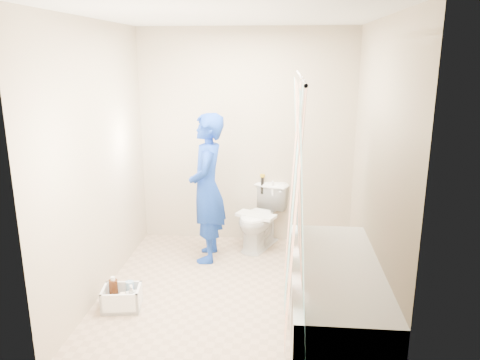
# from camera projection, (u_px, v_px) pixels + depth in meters

# --- Properties ---
(floor) EXTENTS (2.60, 2.60, 0.00)m
(floor) POSITION_uv_depth(u_px,v_px,m) (235.00, 291.00, 4.30)
(floor) COLOR tan
(floor) RESTS_ON ground
(ceiling) EXTENTS (2.40, 2.60, 0.02)m
(ceiling) POSITION_uv_depth(u_px,v_px,m) (234.00, 16.00, 3.67)
(ceiling) COLOR white
(ceiling) RESTS_ON wall_back
(wall_back) EXTENTS (2.40, 0.02, 2.40)m
(wall_back) POSITION_uv_depth(u_px,v_px,m) (246.00, 138.00, 5.23)
(wall_back) COLOR tan
(wall_back) RESTS_ON ground
(wall_front) EXTENTS (2.40, 0.02, 2.40)m
(wall_front) POSITION_uv_depth(u_px,v_px,m) (211.00, 215.00, 2.73)
(wall_front) COLOR tan
(wall_front) RESTS_ON ground
(wall_left) EXTENTS (0.02, 2.60, 2.40)m
(wall_left) POSITION_uv_depth(u_px,v_px,m) (98.00, 162.00, 4.09)
(wall_left) COLOR tan
(wall_left) RESTS_ON ground
(wall_right) EXTENTS (0.02, 2.60, 2.40)m
(wall_right) POSITION_uv_depth(u_px,v_px,m) (378.00, 167.00, 3.88)
(wall_right) COLOR tan
(wall_right) RESTS_ON ground
(bathtub) EXTENTS (0.70, 1.75, 0.50)m
(bathtub) POSITION_uv_depth(u_px,v_px,m) (334.00, 292.00, 3.74)
(bathtub) COLOR silver
(bathtub) RESTS_ON ground
(curtain_rod) EXTENTS (0.02, 1.90, 0.02)m
(curtain_rod) POSITION_uv_depth(u_px,v_px,m) (300.00, 77.00, 3.33)
(curtain_rod) COLOR silver
(curtain_rod) RESTS_ON wall_back
(shower_curtain) EXTENTS (0.06, 1.75, 1.80)m
(shower_curtain) POSITION_uv_depth(u_px,v_px,m) (296.00, 201.00, 3.58)
(shower_curtain) COLOR white
(shower_curtain) RESTS_ON curtain_rod
(toilet) EXTENTS (0.63, 0.78, 0.70)m
(toilet) POSITION_uv_depth(u_px,v_px,m) (261.00, 218.00, 5.21)
(toilet) COLOR silver
(toilet) RESTS_ON ground
(tank_lid) EXTENTS (0.47, 0.34, 0.03)m
(tank_lid) POSITION_uv_depth(u_px,v_px,m) (256.00, 215.00, 5.10)
(tank_lid) COLOR white
(tank_lid) RESTS_ON toilet
(tank_internals) EXTENTS (0.16, 0.09, 0.23)m
(tank_internals) POSITION_uv_depth(u_px,v_px,m) (265.00, 184.00, 5.29)
(tank_internals) COLOR black
(tank_internals) RESTS_ON toilet
(plumber) EXTENTS (0.40, 0.58, 1.55)m
(plumber) POSITION_uv_depth(u_px,v_px,m) (207.00, 188.00, 4.81)
(plumber) COLOR #0F3099
(plumber) RESTS_ON ground
(cleaning_caddy) EXTENTS (0.35, 0.30, 0.24)m
(cleaning_caddy) POSITION_uv_depth(u_px,v_px,m) (123.00, 299.00, 3.99)
(cleaning_caddy) COLOR white
(cleaning_caddy) RESTS_ON ground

